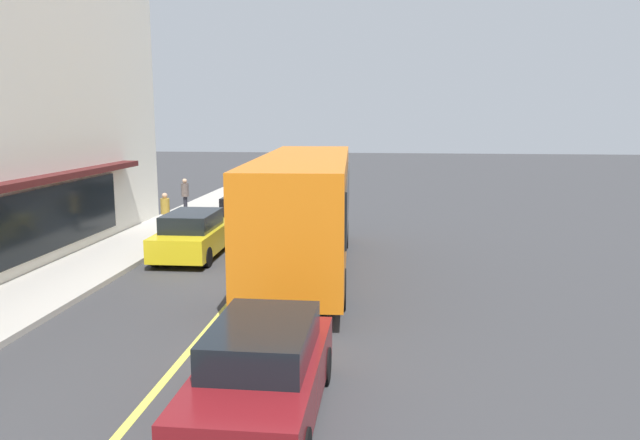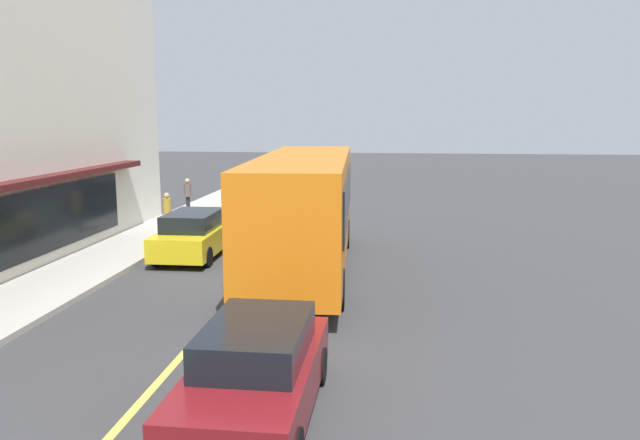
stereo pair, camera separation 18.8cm
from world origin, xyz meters
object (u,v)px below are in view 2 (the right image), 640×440
object	(u,v)px
pedestrian_near_storefront	(167,209)
car_maroon	(256,373)
bus	(305,207)
pedestrian_waiting	(188,192)
car_yellow	(194,235)
car_black	(252,198)

from	to	relation	value
pedestrian_near_storefront	car_maroon	bearing A→B (deg)	-154.48
bus	pedestrian_waiting	bearing A→B (deg)	35.67
car_yellow	pedestrian_near_storefront	distance (m)	3.77
bus	car_yellow	bearing A→B (deg)	68.31
car_black	pedestrian_near_storefront	bearing A→B (deg)	162.70
car_yellow	car_maroon	world-z (taller)	same
pedestrian_near_storefront	pedestrian_waiting	distance (m)	5.00
bus	pedestrian_near_storefront	bearing A→B (deg)	52.22
car_black	pedestrian_waiting	bearing A→B (deg)	113.32
pedestrian_near_storefront	pedestrian_waiting	world-z (taller)	pedestrian_waiting
car_black	car_yellow	xyz separation A→B (m)	(-9.23, -0.19, 0.00)
bus	pedestrian_waiting	xyz separation A→B (m)	(9.61, 6.90, -0.87)
car_yellow	pedestrian_near_storefront	world-z (taller)	pedestrian_near_storefront
car_yellow	pedestrian_waiting	xyz separation A→B (m)	(8.04, 2.95, 0.37)
bus	car_maroon	world-z (taller)	bus
pedestrian_near_storefront	pedestrian_waiting	bearing A→B (deg)	9.82
car_yellow	bus	bearing A→B (deg)	-111.69
car_black	car_maroon	bearing A→B (deg)	-166.76
car_yellow	pedestrian_waiting	distance (m)	8.57
bus	pedestrian_near_storefront	xyz separation A→B (m)	(4.69, 6.05, -0.90)
car_maroon	pedestrian_near_storefront	distance (m)	15.29
car_maroon	pedestrian_waiting	distance (m)	20.15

